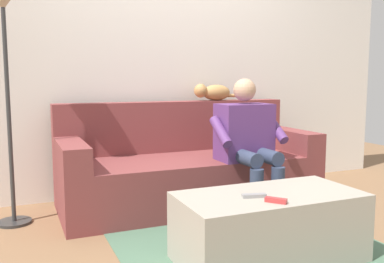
{
  "coord_description": "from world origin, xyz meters",
  "views": [
    {
      "loc": [
        1.32,
        3.09,
        1.04
      ],
      "look_at": [
        0.0,
        -0.04,
        0.62
      ],
      "focal_mm": 39.75,
      "sensor_mm": 36.0,
      "label": 1
    }
  ],
  "objects_px": {
    "remote_red": "(276,200)",
    "remote_gray": "(254,196)",
    "cat_on_backrest": "(213,92)",
    "person_solo_seated": "(248,138)",
    "couch": "(187,169)",
    "floor_lamp": "(3,18)",
    "coffee_table": "(269,227)"
  },
  "relations": [
    {
      "from": "remote_red",
      "to": "person_solo_seated",
      "type": "bearing_deg",
      "value": -62.56
    },
    {
      "from": "cat_on_backrest",
      "to": "remote_red",
      "type": "distance_m",
      "value": 1.81
    },
    {
      "from": "remote_gray",
      "to": "floor_lamp",
      "type": "bearing_deg",
      "value": 147.24
    },
    {
      "from": "couch",
      "to": "floor_lamp",
      "type": "height_order",
      "value": "floor_lamp"
    },
    {
      "from": "remote_red",
      "to": "remote_gray",
      "type": "relative_size",
      "value": 0.85
    },
    {
      "from": "person_solo_seated",
      "to": "remote_gray",
      "type": "distance_m",
      "value": 1.01
    },
    {
      "from": "couch",
      "to": "remote_gray",
      "type": "xyz_separation_m",
      "value": [
        0.13,
        1.27,
        0.12
      ]
    },
    {
      "from": "person_solo_seated",
      "to": "remote_red",
      "type": "height_order",
      "value": "person_solo_seated"
    },
    {
      "from": "couch",
      "to": "coffee_table",
      "type": "relative_size",
      "value": 1.98
    },
    {
      "from": "remote_gray",
      "to": "cat_on_backrest",
      "type": "bearing_deg",
      "value": 85.81
    },
    {
      "from": "coffee_table",
      "to": "floor_lamp",
      "type": "xyz_separation_m",
      "value": [
        1.35,
        -1.24,
        1.25
      ]
    },
    {
      "from": "couch",
      "to": "remote_red",
      "type": "xyz_separation_m",
      "value": [
        0.07,
        1.4,
        0.12
      ]
    },
    {
      "from": "coffee_table",
      "to": "person_solo_seated",
      "type": "bearing_deg",
      "value": -112.21
    },
    {
      "from": "couch",
      "to": "cat_on_backrest",
      "type": "relative_size",
      "value": 4.14
    },
    {
      "from": "floor_lamp",
      "to": "remote_red",
      "type": "bearing_deg",
      "value": 132.26
    },
    {
      "from": "cat_on_backrest",
      "to": "floor_lamp",
      "type": "height_order",
      "value": "floor_lamp"
    },
    {
      "from": "coffee_table",
      "to": "remote_gray",
      "type": "height_order",
      "value": "remote_gray"
    },
    {
      "from": "couch",
      "to": "person_solo_seated",
      "type": "xyz_separation_m",
      "value": [
        -0.34,
        0.4,
        0.3
      ]
    },
    {
      "from": "cat_on_backrest",
      "to": "remote_gray",
      "type": "xyz_separation_m",
      "value": [
        0.49,
        1.55,
        -0.51
      ]
    },
    {
      "from": "remote_red",
      "to": "coffee_table",
      "type": "bearing_deg",
      "value": -63.67
    },
    {
      "from": "floor_lamp",
      "to": "person_solo_seated",
      "type": "bearing_deg",
      "value": 166.56
    },
    {
      "from": "remote_red",
      "to": "floor_lamp",
      "type": "distance_m",
      "value": 2.17
    },
    {
      "from": "person_solo_seated",
      "to": "remote_red",
      "type": "xyz_separation_m",
      "value": [
        0.41,
        1.0,
        -0.18
      ]
    },
    {
      "from": "couch",
      "to": "remote_gray",
      "type": "relative_size",
      "value": 15.69
    },
    {
      "from": "person_solo_seated",
      "to": "remote_gray",
      "type": "xyz_separation_m",
      "value": [
        0.47,
        0.87,
        -0.18
      ]
    },
    {
      "from": "cat_on_backrest",
      "to": "person_solo_seated",
      "type": "bearing_deg",
      "value": 87.81
    },
    {
      "from": "person_solo_seated",
      "to": "floor_lamp",
      "type": "distance_m",
      "value": 1.94
    },
    {
      "from": "couch",
      "to": "cat_on_backrest",
      "type": "bearing_deg",
      "value": -142.37
    },
    {
      "from": "cat_on_backrest",
      "to": "remote_gray",
      "type": "height_order",
      "value": "cat_on_backrest"
    },
    {
      "from": "person_solo_seated",
      "to": "remote_red",
      "type": "bearing_deg",
      "value": 67.57
    },
    {
      "from": "person_solo_seated",
      "to": "floor_lamp",
      "type": "xyz_separation_m",
      "value": [
        1.69,
        -0.4,
        0.87
      ]
    },
    {
      "from": "cat_on_backrest",
      "to": "remote_gray",
      "type": "bearing_deg",
      "value": 72.39
    }
  ]
}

